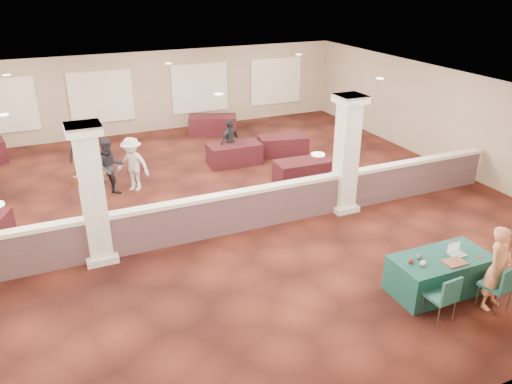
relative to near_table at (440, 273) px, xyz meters
name	(u,v)px	position (x,y,z in m)	size (l,w,h in m)	color
ground	(222,206)	(-2.71, 5.56, -0.39)	(16.00, 16.00, 0.00)	#4F1E13
wall_back	(152,92)	(-2.71, 13.56, 1.21)	(16.00, 0.04, 3.20)	gray
wall_front	(426,335)	(-2.71, -2.44, 1.21)	(16.00, 0.04, 3.20)	gray
wall_right	(450,120)	(5.29, 5.56, 1.21)	(0.04, 16.00, 3.20)	gray
ceiling	(219,93)	(-2.71, 5.56, 2.81)	(16.00, 16.00, 0.02)	white
partition_wall	(242,210)	(-2.71, 4.06, 0.17)	(15.60, 0.28, 1.10)	#52373F
column_left	(92,194)	(-6.21, 4.06, 1.24)	(0.72, 0.72, 3.20)	white
column_right	(346,153)	(0.29, 4.06, 1.24)	(0.72, 0.72, 3.20)	white
sconce_left	(76,180)	(-6.49, 4.06, 1.61)	(0.12, 0.12, 0.18)	brown
sconce_right	(104,176)	(-5.93, 4.06, 1.61)	(0.12, 0.12, 0.18)	brown
near_table	(440,273)	(0.00, 0.00, 0.00)	(2.05, 1.02, 0.79)	#113E36
conf_chair_main	(501,283)	(0.60, -0.96, 0.19)	(0.56, 0.56, 0.99)	#1C5150
conf_chair_side	(445,295)	(-0.63, -0.79, 0.18)	(0.51, 0.52, 0.97)	#1C5150
woman	(498,268)	(0.57, -0.84, 0.47)	(0.62, 0.41, 1.73)	#F6AC6B
far_table_front_center	(234,154)	(-1.15, 8.56, -0.03)	(1.78, 0.89, 0.72)	black
far_table_front_right	(302,171)	(0.23, 6.25, -0.04)	(1.72, 0.86, 0.70)	black
far_table_back_center	(213,125)	(-0.71, 12.06, -0.01)	(1.89, 0.94, 0.77)	black
far_table_back_right	(283,145)	(0.80, 8.76, -0.05)	(1.70, 0.85, 0.69)	black
attendee_a	(110,167)	(-5.37, 7.60, 0.48)	(0.84, 0.47, 1.75)	black
attendee_b	(133,164)	(-4.71, 7.73, 0.43)	(1.05, 0.48, 1.65)	beige
attendee_c	(230,141)	(-1.21, 8.81, 0.37)	(0.89, 0.42, 1.52)	black
attendee_d	(83,153)	(-5.96, 9.06, 0.54)	(0.92, 0.50, 1.87)	black
laptop_base	(457,255)	(0.32, -0.06, 0.40)	(0.36, 0.25, 0.02)	#B8B8BD
laptop_screen	(454,246)	(0.32, 0.07, 0.53)	(0.36, 0.01, 0.24)	#B8B8BD
screen_glow	(454,247)	(0.32, 0.06, 0.51)	(0.32, 0.00, 0.20)	silver
knitting	(454,262)	(0.05, -0.27, 0.41)	(0.43, 0.32, 0.03)	#AB411B
yarn_cream	(423,263)	(-0.59, -0.10, 0.45)	(0.12, 0.12, 0.12)	beige
yarn_red	(411,261)	(-0.75, 0.06, 0.45)	(0.11, 0.11, 0.11)	maroon
yarn_grey	(419,256)	(-0.48, 0.13, 0.45)	(0.11, 0.11, 0.11)	#525157
scissors	(480,257)	(0.70, -0.31, 0.40)	(0.13, 0.03, 0.01)	red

